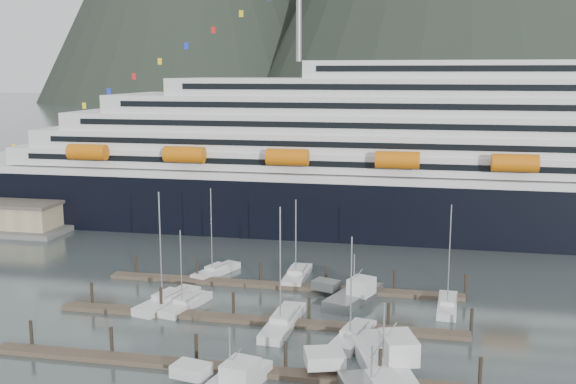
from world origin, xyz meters
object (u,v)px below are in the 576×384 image
cruise_ship (522,166)px  sailboat_f (297,276)px  sailboat_e (216,271)px  sailboat_h (353,337)px  trawler_e (353,295)px  sailboat_b (168,301)px  sailboat_c (186,305)px  trawler_c (381,363)px  sailboat_d (283,323)px  sailboat_g (447,306)px

cruise_ship → sailboat_f: size_ratio=17.61×
sailboat_f → sailboat_e: bearing=89.8°
sailboat_h → trawler_e: size_ratio=1.10×
sailboat_b → sailboat_c: (2.64, -0.62, -0.05)m
sailboat_e → sailboat_f: bearing=-70.2°
sailboat_f → sailboat_c: bearing=141.7°
cruise_ship → trawler_c: (-20.02, -62.24, -11.09)m
cruise_ship → sailboat_c: cruise_ship is taller
sailboat_d → sailboat_h: (8.19, -2.49, -0.02)m
sailboat_f → trawler_e: bearing=-131.8°
sailboat_c → sailboat_f: size_ratio=0.86×
sailboat_d → sailboat_f: bearing=8.6°
sailboat_f → sailboat_g: size_ratio=0.89×
sailboat_d → sailboat_h: size_ratio=1.20×
sailboat_c → trawler_c: (24.54, -13.21, 0.56)m
cruise_ship → sailboat_h: cruise_ship is taller
sailboat_c → sailboat_f: sailboat_f is taller
sailboat_e → trawler_e: sailboat_e is taller
sailboat_f → trawler_c: size_ratio=0.78×
sailboat_e → sailboat_c: bearing=-157.4°
cruise_ship → sailboat_e: (-45.24, -34.95, -11.64)m
sailboat_b → sailboat_g: (33.85, 5.51, -0.03)m
trawler_c → cruise_ship: bearing=-35.3°
sailboat_g → sailboat_b: bearing=102.4°
cruise_ship → trawler_e: 50.60m
sailboat_b → sailboat_h: sailboat_b is taller
sailboat_c → trawler_e: bearing=-59.5°
sailboat_b → cruise_ship: bearing=-29.0°
cruise_ship → sailboat_b: bearing=-134.3°
trawler_c → trawler_e: 20.23m
sailboat_f → sailboat_g: bearing=-111.7°
cruise_ship → sailboat_h: (-23.50, -55.15, -11.63)m
trawler_e → sailboat_c: bearing=128.4°
sailboat_g → sailboat_c: bearing=104.2°
sailboat_d → sailboat_c: bearing=76.9°
sailboat_e → sailboat_h: bearing=-113.0°
sailboat_d → sailboat_h: bearing=-104.3°
sailboat_e → cruise_ship: bearing=-32.5°
sailboat_b → trawler_e: 23.05m
cruise_ship → sailboat_e: size_ratio=16.26×
sailboat_d → sailboat_b: bearing=77.4°
sailboat_c → sailboat_e: size_ratio=0.79×
sailboat_e → sailboat_g: 32.87m
sailboat_b → trawler_e: bearing=-60.1°
sailboat_e → sailboat_d: bearing=-122.7°
sailboat_h → sailboat_g: bearing=-26.6°
sailboat_g → sailboat_f: bearing=71.6°
sailboat_c → sailboat_g: bearing=-66.5°
sailboat_g → trawler_e: 11.56m
sailboat_c → trawler_e: (19.66, 6.42, 0.49)m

